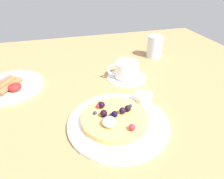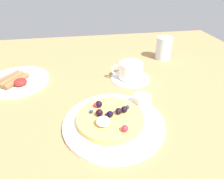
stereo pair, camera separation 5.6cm
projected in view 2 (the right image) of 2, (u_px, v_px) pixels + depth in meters
The scene contains 9 objects.
ground_plane at pixel (102, 104), 65.88cm from camera, with size 150.38×140.17×3.00cm, color #A5794D.
pancake_plate at pixel (114, 123), 55.10cm from camera, with size 27.67×27.67×1.01cm, color white.
pancake_with_berries at pixel (110, 118), 54.46cm from camera, with size 18.22×18.22×3.81cm.
syrup_ramekin at pixel (142, 100), 60.33cm from camera, with size 5.41×5.41×3.40cm.
breakfast_plate at pixel (17, 81), 74.60cm from camera, with size 22.68×22.68×1.29cm, color white.
fried_breakfast at pixel (12, 80), 71.75cm from camera, with size 12.86×12.42×2.65cm.
coffee_saucer at pixel (130, 78), 77.17cm from camera, with size 14.89×14.89×0.71cm, color white.
coffee_cup at pixel (130, 70), 75.36cm from camera, with size 11.95×8.90×5.94cm.
water_glass at pixel (164, 48), 91.49cm from camera, with size 7.04×7.04×9.96cm, color silver.
Camera 2 is at (-5.77, -53.15, 37.42)cm, focal length 32.34 mm.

